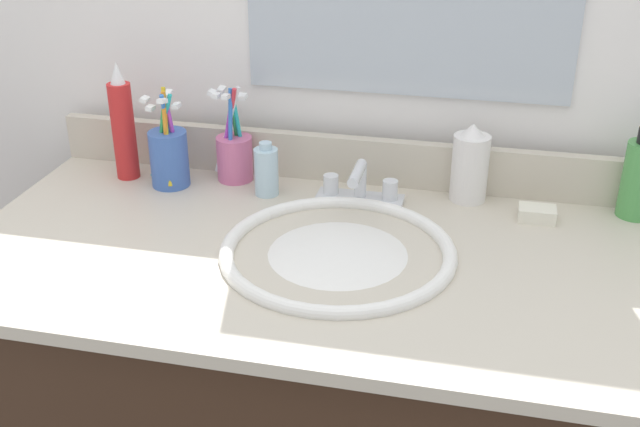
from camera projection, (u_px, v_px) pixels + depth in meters
The scene contains 11 objects.
countertop at pixel (312, 257), 1.27m from camera, with size 1.17×0.61×0.02m, color beige.
backsplash at pixel (347, 159), 1.50m from camera, with size 1.17×0.02×0.09m, color beige.
back_wall at pixel (351, 235), 1.65m from camera, with size 2.27×0.04×1.30m, color white.
sink_basin at pixel (338, 269), 1.27m from camera, with size 0.39×0.39×0.11m.
faucet at pixel (360, 189), 1.42m from camera, with size 0.16×0.10×0.08m.
bottle_spray_red at pixel (123, 127), 1.49m from camera, with size 0.04×0.04×0.23m.
bottle_gel_clear at pixel (266, 171), 1.45m from camera, with size 0.05×0.05×0.10m.
bottle_lotion_white at pixel (470, 165), 1.42m from camera, with size 0.07×0.07×0.15m.
cup_pink at pixel (234, 153), 1.51m from camera, with size 0.08×0.07×0.19m.
cup_blue_plastic at pixel (169, 156), 1.48m from camera, with size 0.08×0.09×0.19m.
soap_bar at pixel (537, 214), 1.37m from camera, with size 0.06×0.04×0.02m, color white.
Camera 1 is at (0.26, -1.08, 1.42)m, focal length 43.70 mm.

